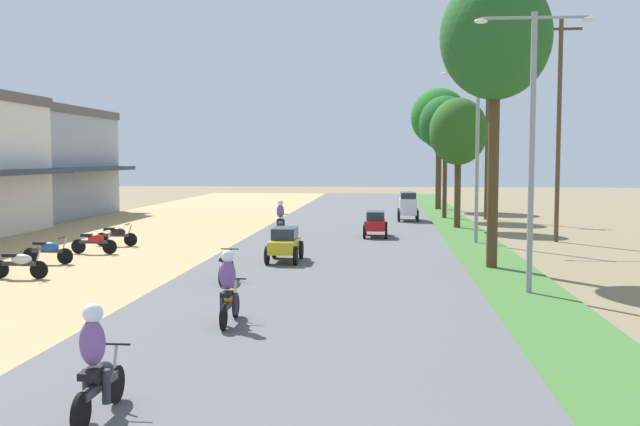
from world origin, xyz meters
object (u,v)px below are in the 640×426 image
at_px(streetlamp_near, 532,132).
at_px(car_sedan_red, 376,223).
at_px(parked_motorbike_third, 48,250).
at_px(median_tree_third, 445,124).
at_px(motorbike_ahead_fourth, 281,218).
at_px(utility_pole_near, 487,141).
at_px(parked_motorbike_fifth, 117,234).
at_px(parked_motorbike_fourth, 95,241).
at_px(car_van_white, 408,205).
at_px(motorbike_ahead_second, 229,290).
at_px(parked_motorbike_second, 20,263).
at_px(streetlamp_mid, 477,142).
at_px(car_sedan_yellow, 285,243).
at_px(utility_pole_far, 559,126).
at_px(median_tree_second, 458,132).
at_px(median_tree_nearest, 496,39).
at_px(median_tree_fourth, 439,118).
at_px(motorbike_foreground_rider, 97,365).
at_px(motorbike_ahead_third, 227,265).

height_order(streetlamp_near, car_sedan_red, streetlamp_near).
xyz_separation_m(parked_motorbike_third, car_sedan_red, (11.15, 9.62, 0.19)).
distance_m(median_tree_third, motorbike_ahead_fourth, 14.59).
height_order(median_tree_third, utility_pole_near, utility_pole_near).
bearing_deg(parked_motorbike_fifth, car_sedan_red, 22.39).
xyz_separation_m(parked_motorbike_fourth, utility_pole_near, (17.17, 18.10, 4.24)).
bearing_deg(car_van_white, median_tree_third, 46.28).
xyz_separation_m(parked_motorbike_fifth, car_van_white, (12.47, 13.44, 0.47)).
xyz_separation_m(utility_pole_near, motorbike_ahead_second, (-9.43, -29.30, -3.93)).
relative_size(parked_motorbike_third, utility_pole_near, 0.20).
height_order(parked_motorbike_third, streetlamp_near, streetlamp_near).
xyz_separation_m(parked_motorbike_second, streetlamp_mid, (14.96, 10.95, 3.85)).
bearing_deg(utility_pole_near, car_sedan_yellow, -116.20).
xyz_separation_m(utility_pole_far, car_van_white, (-6.31, 9.59, -4.10)).
height_order(median_tree_second, utility_pole_far, utility_pole_far).
distance_m(parked_motorbike_third, median_tree_nearest, 16.78).
relative_size(median_tree_second, median_tree_fourth, 0.78).
bearing_deg(median_tree_fourth, utility_pole_near, -74.38).
bearing_deg(median_tree_fourth, median_tree_nearest, -90.38).
distance_m(parked_motorbike_second, motorbike_ahead_fourth, 14.70).
bearing_deg(car_van_white, parked_motorbike_third, -124.68).
height_order(car_van_white, motorbike_ahead_second, car_van_white).
relative_size(median_tree_second, median_tree_third, 0.91).
bearing_deg(motorbike_foreground_rider, parked_motorbike_fifth, 110.39).
bearing_deg(car_sedan_red, streetlamp_near, -71.97).
relative_size(median_tree_fourth, utility_pole_near, 0.95).
bearing_deg(parked_motorbike_fourth, streetlamp_mid, 19.07).
relative_size(streetlamp_mid, motorbike_ahead_third, 4.17).
bearing_deg(motorbike_ahead_third, car_sedan_yellow, 76.03).
bearing_deg(motorbike_ahead_third, median_tree_fourth, 75.36).
distance_m(median_tree_fourth, streetlamp_near, 33.00).
xyz_separation_m(median_tree_nearest, median_tree_fourth, (0.19, 28.35, -0.99)).
bearing_deg(parked_motorbike_second, parked_motorbike_fifth, 91.03).
height_order(median_tree_fourth, utility_pole_near, utility_pole_near).
xyz_separation_m(median_tree_second, motorbike_ahead_third, (-8.41, -17.92, -4.53)).
xyz_separation_m(car_sedan_yellow, motorbike_ahead_second, (0.17, -9.78, 0.11)).
distance_m(motorbike_ahead_third, motorbike_ahead_fourth, 13.51).
bearing_deg(utility_pole_near, motorbike_ahead_fourth, -136.75).
xyz_separation_m(parked_motorbike_second, median_tree_second, (14.81, 17.84, 4.55)).
bearing_deg(car_sedan_red, median_tree_fourth, 77.71).
bearing_deg(motorbike_ahead_third, car_van_white, 74.77).
height_order(parked_motorbike_fifth, car_van_white, car_van_white).
bearing_deg(parked_motorbike_fourth, car_sedan_yellow, -10.62).
bearing_deg(motorbike_foreground_rider, utility_pole_far, 63.72).
relative_size(parked_motorbike_fourth, utility_pole_near, 0.20).
distance_m(parked_motorbike_third, streetlamp_near, 16.48).
bearing_deg(median_tree_second, streetlamp_near, -89.52).
relative_size(streetlamp_near, motorbike_foreground_rider, 4.19).
xyz_separation_m(parked_motorbike_third, motorbike_foreground_rider, (7.68, -14.30, 0.30)).
height_order(median_tree_third, car_van_white, median_tree_third).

